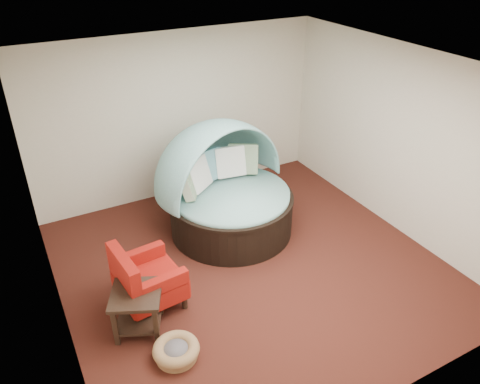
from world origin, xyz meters
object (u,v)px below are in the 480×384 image
red_armchair (145,280)px  pet_basket (176,351)px  canopy_daybed (226,183)px  side_table (137,306)px

red_armchair → pet_basket: bearing=-95.1°
pet_basket → red_armchair: red_armchair is taller
canopy_daybed → pet_basket: bearing=-142.8°
red_armchair → side_table: size_ratio=1.17×
pet_basket → side_table: (-0.22, 0.61, 0.26)m
canopy_daybed → side_table: size_ratio=3.08×
pet_basket → side_table: side_table is taller
red_armchair → side_table: bearing=-128.7°
side_table → canopy_daybed: bearing=37.1°
canopy_daybed → pet_basket: size_ratio=3.34×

